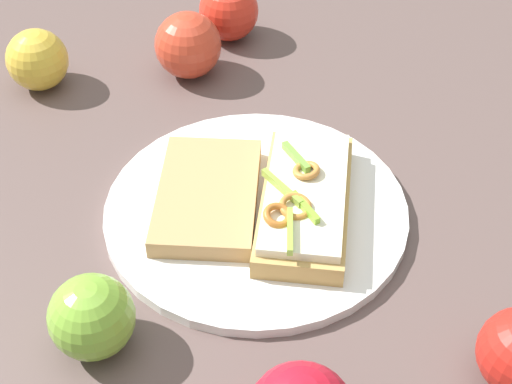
# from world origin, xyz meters

# --- Properties ---
(ground_plane) EXTENTS (2.00, 2.00, 0.00)m
(ground_plane) POSITION_xyz_m (0.00, 0.00, 0.00)
(ground_plane) COLOR brown
(ground_plane) RESTS_ON ground
(plate) EXTENTS (0.30, 0.30, 0.01)m
(plate) POSITION_xyz_m (0.00, 0.00, 0.01)
(plate) COLOR white
(plate) RESTS_ON ground_plane
(sandwich) EXTENTS (0.13, 0.20, 0.04)m
(sandwich) POSITION_xyz_m (0.05, 0.01, 0.03)
(sandwich) COLOR tan
(sandwich) RESTS_ON plate
(bread_slice_side) EXTENTS (0.14, 0.17, 0.02)m
(bread_slice_side) POSITION_xyz_m (-0.05, -0.01, 0.02)
(bread_slice_side) COLOR tan
(bread_slice_side) RESTS_ON plate
(apple_0) EXTENTS (0.08, 0.08, 0.08)m
(apple_0) POSITION_xyz_m (-0.17, 0.19, 0.04)
(apple_0) COLOR red
(apple_0) RESTS_ON ground_plane
(apple_2) EXTENTS (0.09, 0.09, 0.07)m
(apple_2) POSITION_xyz_m (-0.32, 0.10, 0.04)
(apple_2) COLOR gold
(apple_2) RESTS_ON ground_plane
(apple_4) EXTENTS (0.09, 0.09, 0.07)m
(apple_4) POSITION_xyz_m (-0.16, 0.29, 0.04)
(apple_4) COLOR red
(apple_4) RESTS_ON ground_plane
(apple_5) EXTENTS (0.10, 0.10, 0.07)m
(apple_5) POSITION_xyz_m (-0.06, -0.19, 0.04)
(apple_5) COLOR #76AB35
(apple_5) RESTS_ON ground_plane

